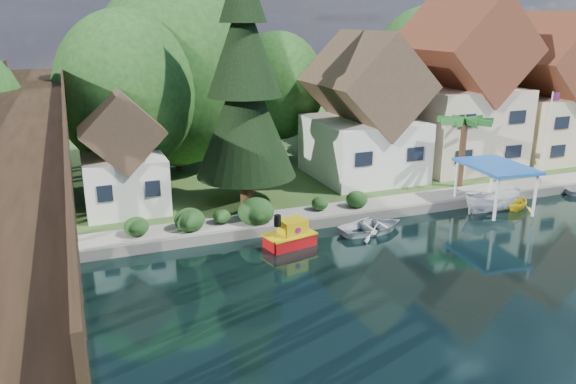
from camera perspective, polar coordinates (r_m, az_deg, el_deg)
name	(u,v)px	position (r m, az deg, el deg)	size (l,w,h in m)	color
ground	(391,281)	(28.31, 10.45, -8.90)	(140.00, 140.00, 0.00)	black
bank	(217,141)	(58.37, -7.22, 5.15)	(140.00, 52.00, 0.50)	#2B471C
seawall	(380,215)	(36.43, 9.31, -2.27)	(60.00, 0.40, 0.62)	slate
promenade	(396,202)	(38.41, 10.92, -0.98)	(50.00, 2.60, 0.06)	gray
trestle_bridge	(25,182)	(27.57, -25.14, 0.90)	(4.12, 44.18, 9.30)	black
house_left	(364,117)	(43.42, 7.70, 7.54)	(7.64, 8.64, 11.02)	white
house_center	(459,94)	(48.60, 16.94, 9.51)	(8.65, 9.18, 13.89)	beige
house_right	(547,97)	(54.31, 24.82, 8.73)	(8.15, 8.64, 12.45)	beige
shed	(123,159)	(37.01, -16.43, 3.24)	(5.09, 5.40, 7.85)	white
bg_trees	(266,85)	(45.45, -2.23, 10.84)	(49.90, 13.30, 10.57)	#382314
shrubs	(245,211)	(33.89, -4.37, -1.94)	(15.76, 2.47, 1.70)	#174017
conifer	(245,87)	(35.85, -4.44, 10.57)	(6.50, 6.50, 16.00)	#382314
palm_tree	(465,123)	(42.18, 17.53, 6.73)	(4.67, 4.67, 5.40)	#382314
flagpole	(549,128)	(45.31, 24.99, 5.92)	(1.04, 0.36, 6.84)	white
tugboat	(290,236)	(31.69, 0.25, -4.47)	(3.08, 2.09, 2.05)	#B00B0E
boat_white_a	(372,225)	(34.18, 8.55, -3.34)	(3.00, 4.20, 0.87)	white
boat_canopy	(493,192)	(39.34, 20.14, 0.01)	(4.20, 5.34, 3.25)	silver
boat_yellow	(518,200)	(40.68, 22.33, -0.80)	(2.09, 2.43, 1.28)	yellow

